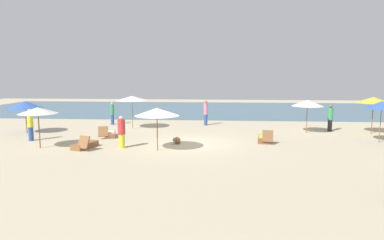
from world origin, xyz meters
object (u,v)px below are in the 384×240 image
Objects in this scene: umbrella_1 at (132,98)px; person_1 at (122,132)px; lounger_0 at (110,134)px; person_5 at (30,125)px; umbrella_3 at (374,100)px; umbrella_5 at (38,111)px; lounger_1 at (264,139)px; lounger_2 at (85,145)px; umbrella_2 at (382,105)px; person_0 at (330,118)px; umbrella_0 at (25,105)px; umbrella_4 at (308,103)px; umbrella_6 at (157,112)px; person_2 at (112,113)px; dog at (177,140)px; person_4 at (206,112)px.

umbrella_1 reaches higher than person_1.
person_5 is (-4.07, -1.46, 0.74)m from lounger_0.
umbrella_3 is 1.29× the size of person_5.
umbrella_5 reaches higher than lounger_0.
lounger_2 is (-9.36, -2.32, -0.01)m from lounger_1.
umbrella_3 is 1.10× the size of umbrella_5.
umbrella_5 is at bearing -50.93° from person_5.
person_0 is (-1.54, 3.56, -1.20)m from umbrella_2.
umbrella_4 is (17.78, 1.39, 0.10)m from umbrella_0.
umbrella_4 is 1.17× the size of person_5.
umbrella_4 is at bearing 138.75° from umbrella_2.
umbrella_3 is at bearing 16.50° from umbrella_5.
umbrella_6 is at bearing -0.53° from umbrella_5.
person_2 is (-17.45, 2.54, -1.29)m from umbrella_3.
person_1 is 5.83m from person_5.
dog is (9.92, -2.49, -1.63)m from umbrella_0.
umbrella_6 reaches higher than person_2.
person_2 is (-13.42, 2.55, -1.07)m from umbrella_4.
dog is (-11.88, -3.88, -1.94)m from umbrella_3.
umbrella_5 is at bearing -174.82° from person_1.
umbrella_0 is 6.89m from lounger_2.
umbrella_2 is at bearing -17.90° from person_2.
person_2 is at bearing 138.51° from umbrella_1.
umbrella_5 is (-18.73, -5.55, -0.20)m from umbrella_3.
umbrella_2 is 1.35× the size of lounger_1.
umbrella_2 reaches higher than person_2.
lounger_1 is (11.64, 2.46, -1.76)m from umbrella_5.
umbrella_4 reaches higher than person_0.
lounger_1 is 1.03× the size of person_2.
umbrella_6 reaches higher than dog.
umbrella_6 is 4.18m from lounger_2.
umbrella_1 is at bearing 179.56° from person_0.
dog is (0.78, 1.72, -1.74)m from umbrella_6.
person_5 is at bearing -169.59° from umbrella_3.
person_4 is 6.76m from dog.
umbrella_1 is at bearing -159.32° from person_4.
umbrella_3 is 16.42m from lounger_0.
umbrella_3 is 13.85m from umbrella_6.
umbrella_6 is (-12.66, -5.60, -0.20)m from umbrella_3.
lounger_0 is 3.17m from lounger_2.
umbrella_0 is 21.05m from umbrella_2.
umbrella_0 is 12.01m from person_4.
umbrella_6 is at bearing -12.69° from person_1.
umbrella_3 is at bearing 23.88° from umbrella_6.
person_1 is (-14.58, -5.17, -1.30)m from umbrella_3.
umbrella_0 is 1.27× the size of person_2.
person_5 reaches higher than person_0.
person_5 is (-17.88, -4.44, 0.03)m from person_0.
lounger_0 is at bearing 174.71° from lounger_1.
umbrella_6 is 1.24× the size of lounger_0.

